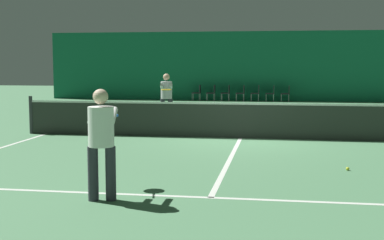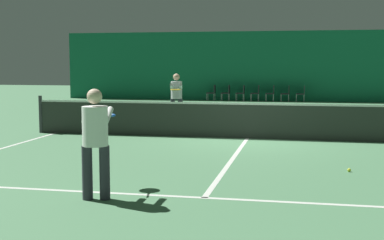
% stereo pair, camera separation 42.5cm
% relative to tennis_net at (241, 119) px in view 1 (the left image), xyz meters
% --- Properties ---
extents(ground_plane, '(60.00, 60.00, 0.00)m').
position_rel_tennis_net_xyz_m(ground_plane, '(0.00, 0.00, -0.51)').
color(ground_plane, '#4C7F56').
extents(backdrop_curtain, '(23.00, 0.12, 3.65)m').
position_rel_tennis_net_xyz_m(backdrop_curtain, '(0.00, 14.31, 1.32)').
color(backdrop_curtain, '#146042').
rests_on(backdrop_curtain, ground).
extents(court_line_baseline_far, '(11.00, 0.10, 0.00)m').
position_rel_tennis_net_xyz_m(court_line_baseline_far, '(0.00, 11.90, -0.51)').
color(court_line_baseline_far, silver).
rests_on(court_line_baseline_far, ground).
extents(court_line_service_far, '(8.25, 0.10, 0.00)m').
position_rel_tennis_net_xyz_m(court_line_service_far, '(0.00, 6.40, -0.51)').
color(court_line_service_far, silver).
rests_on(court_line_service_far, ground).
extents(court_line_service_near, '(8.25, 0.10, 0.00)m').
position_rel_tennis_net_xyz_m(court_line_service_near, '(0.00, -6.40, -0.51)').
color(court_line_service_near, silver).
rests_on(court_line_service_near, ground).
extents(court_line_sideline_left, '(0.10, 23.80, 0.00)m').
position_rel_tennis_net_xyz_m(court_line_sideline_left, '(-5.50, 0.00, -0.51)').
color(court_line_sideline_left, silver).
rests_on(court_line_sideline_left, ground).
extents(court_line_centre, '(0.10, 12.80, 0.00)m').
position_rel_tennis_net_xyz_m(court_line_centre, '(0.00, 0.00, -0.51)').
color(court_line_centre, silver).
rests_on(court_line_centre, ground).
extents(tennis_net, '(12.00, 0.10, 1.07)m').
position_rel_tennis_net_xyz_m(tennis_net, '(0.00, 0.00, 0.00)').
color(tennis_net, '#2D332D').
rests_on(tennis_net, ground).
extents(player_near, '(0.62, 1.38, 1.64)m').
position_rel_tennis_net_xyz_m(player_near, '(-1.56, -6.76, 0.44)').
color(player_near, '#2D2D38').
rests_on(player_near, ground).
extents(player_far, '(0.61, 1.38, 1.65)m').
position_rel_tennis_net_xyz_m(player_far, '(-2.71, 3.30, 0.45)').
color(player_far, '#2D2D38').
rests_on(player_far, ground).
extents(courtside_chair_0, '(0.44, 0.44, 0.84)m').
position_rel_tennis_net_xyz_m(courtside_chair_0, '(-3.23, 13.76, -0.03)').
color(courtside_chair_0, '#99999E').
rests_on(courtside_chair_0, ground).
extents(courtside_chair_1, '(0.44, 0.44, 0.84)m').
position_rel_tennis_net_xyz_m(courtside_chair_1, '(-2.46, 13.76, -0.03)').
color(courtside_chair_1, '#99999E').
rests_on(courtside_chair_1, ground).
extents(courtside_chair_2, '(0.44, 0.44, 0.84)m').
position_rel_tennis_net_xyz_m(courtside_chair_2, '(-1.69, 13.76, -0.03)').
color(courtside_chair_2, '#99999E').
rests_on(courtside_chair_2, ground).
extents(courtside_chair_3, '(0.44, 0.44, 0.84)m').
position_rel_tennis_net_xyz_m(courtside_chair_3, '(-0.91, 13.76, -0.03)').
color(courtside_chair_3, '#99999E').
rests_on(courtside_chair_3, ground).
extents(courtside_chair_4, '(0.44, 0.44, 0.84)m').
position_rel_tennis_net_xyz_m(courtside_chair_4, '(-0.14, 13.76, -0.03)').
color(courtside_chair_4, '#99999E').
rests_on(courtside_chair_4, ground).
extents(courtside_chair_5, '(0.44, 0.44, 0.84)m').
position_rel_tennis_net_xyz_m(courtside_chair_5, '(0.63, 13.76, -0.03)').
color(courtside_chair_5, '#99999E').
rests_on(courtside_chair_5, ground).
extents(courtside_chair_6, '(0.44, 0.44, 0.84)m').
position_rel_tennis_net_xyz_m(courtside_chair_6, '(1.40, 13.76, -0.03)').
color(courtside_chair_6, '#99999E').
rests_on(courtside_chair_6, ground).
extents(tennis_ball, '(0.07, 0.07, 0.07)m').
position_rel_tennis_net_xyz_m(tennis_ball, '(2.28, -3.98, -0.48)').
color(tennis_ball, '#D1DB33').
rests_on(tennis_ball, ground).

